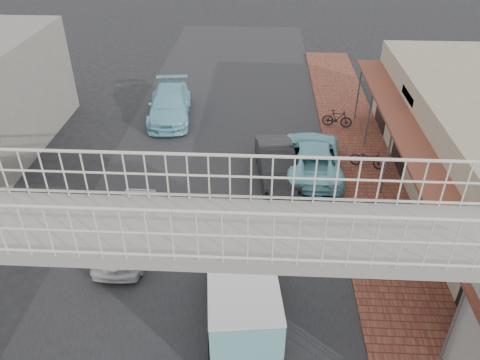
# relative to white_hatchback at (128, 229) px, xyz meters

# --- Properties ---
(ground) EXTENTS (120.00, 120.00, 0.00)m
(ground) POSITION_rel_white_hatchback_xyz_m (2.62, -1.30, -0.72)
(ground) COLOR black
(ground) RESTS_ON ground
(road_strip) EXTENTS (10.00, 60.00, 0.01)m
(road_strip) POSITION_rel_white_hatchback_xyz_m (2.62, -1.30, -0.71)
(road_strip) COLOR black
(road_strip) RESTS_ON ground
(sidewalk) EXTENTS (3.00, 40.00, 0.10)m
(sidewalk) POSITION_rel_white_hatchback_xyz_m (9.12, 1.70, -0.67)
(sidewalk) COLOR brown
(sidewalk) RESTS_ON ground
(footbridge) EXTENTS (16.40, 2.40, 6.34)m
(footbridge) POSITION_rel_white_hatchback_xyz_m (2.62, -5.30, 2.46)
(footbridge) COLOR gray
(footbridge) RESTS_ON ground
(white_hatchback) EXTENTS (1.72, 4.23, 1.44)m
(white_hatchback) POSITION_rel_white_hatchback_xyz_m (0.00, 0.00, 0.00)
(white_hatchback) COLOR silver
(white_hatchback) RESTS_ON ground
(dark_sedan) EXTENTS (2.00, 4.42, 1.41)m
(dark_sedan) POSITION_rel_white_hatchback_xyz_m (5.23, 4.71, -0.02)
(dark_sedan) COLOR black
(dark_sedan) RESTS_ON ground
(angkot_curb) EXTENTS (2.50, 5.18, 1.42)m
(angkot_curb) POSITION_rel_white_hatchback_xyz_m (6.82, 5.36, -0.01)
(angkot_curb) COLOR #7DCCD9
(angkot_curb) RESTS_ON ground
(angkot_far) EXTENTS (2.65, 5.38, 1.51)m
(angkot_far) POSITION_rel_white_hatchback_xyz_m (-0.41, 10.50, 0.03)
(angkot_far) COLOR #7BC4D6
(angkot_far) RESTS_ON ground
(angkot_van) EXTENTS (2.38, 4.43, 2.08)m
(angkot_van) POSITION_rel_white_hatchback_xyz_m (4.13, -3.16, 0.60)
(angkot_van) COLOR black
(angkot_van) RESTS_ON ground
(motorcycle_near) EXTENTS (1.66, 1.03, 0.82)m
(motorcycle_near) POSITION_rel_white_hatchback_xyz_m (9.28, 5.67, -0.21)
(motorcycle_near) COLOR black
(motorcycle_near) RESTS_ON sidewalk
(motorcycle_far) EXTENTS (1.58, 0.72, 0.91)m
(motorcycle_far) POSITION_rel_white_hatchback_xyz_m (8.41, 9.62, -0.16)
(motorcycle_far) COLOR black
(motorcycle_far) RESTS_ON sidewalk
(arrow_sign) EXTENTS (1.60, 1.01, 2.74)m
(arrow_sign) POSITION_rel_white_hatchback_xyz_m (8.90, -0.81, 1.60)
(arrow_sign) COLOR #59595B
(arrow_sign) RESTS_ON sidewalk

